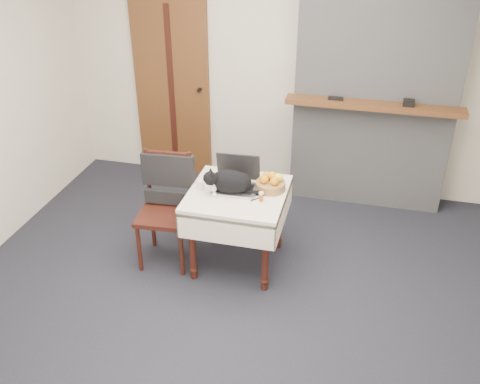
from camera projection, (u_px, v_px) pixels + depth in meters
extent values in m
plane|color=black|center=(235.00, 296.00, 4.26)|extent=(4.50, 4.50, 0.00)
cube|color=beige|center=(285.00, 65.00, 5.30)|extent=(4.50, 0.02, 2.60)
cube|color=brown|center=(172.00, 86.00, 5.68)|extent=(0.82, 0.05, 2.00)
cube|color=#34110E|center=(171.00, 87.00, 5.66)|extent=(0.06, 0.01, 1.70)
cylinder|color=black|center=(199.00, 90.00, 5.58)|extent=(0.04, 0.06, 0.04)
cube|color=gray|center=(377.00, 77.00, 4.99)|extent=(1.50, 0.30, 2.60)
cube|color=brown|center=(374.00, 106.00, 4.89)|extent=(1.62, 0.18, 0.05)
cube|color=black|center=(336.00, 98.00, 4.94)|extent=(0.14, 0.04, 0.03)
cube|color=black|center=(409.00, 103.00, 4.80)|extent=(0.10, 0.07, 0.06)
cylinder|color=#34110E|center=(192.00, 246.00, 4.31)|extent=(0.06, 0.06, 0.64)
sphere|color=#34110E|center=(194.00, 270.00, 4.43)|extent=(0.07, 0.07, 0.07)
cylinder|color=#34110E|center=(265.00, 257.00, 4.18)|extent=(0.06, 0.06, 0.64)
sphere|color=#34110E|center=(265.00, 281.00, 4.30)|extent=(0.07, 0.07, 0.07)
cylinder|color=#34110E|center=(214.00, 208.00, 4.81)|extent=(0.06, 0.06, 0.64)
sphere|color=#34110E|center=(214.00, 231.00, 4.93)|extent=(0.07, 0.07, 0.07)
cylinder|color=#34110E|center=(279.00, 217.00, 4.69)|extent=(0.06, 0.06, 0.64)
sphere|color=#34110E|center=(278.00, 240.00, 4.81)|extent=(0.07, 0.07, 0.07)
cube|color=beige|center=(238.00, 195.00, 4.32)|extent=(0.78, 0.78, 0.06)
cube|color=beige|center=(225.00, 232.00, 4.05)|extent=(0.78, 0.01, 0.22)
cube|color=beige|center=(248.00, 185.00, 4.70)|extent=(0.78, 0.01, 0.22)
cube|color=beige|center=(193.00, 201.00, 4.46)|extent=(0.01, 0.78, 0.22)
cube|color=beige|center=(284.00, 213.00, 4.30)|extent=(0.01, 0.78, 0.22)
cube|color=#B7B7BC|center=(235.00, 189.00, 4.32)|extent=(0.37, 0.27, 0.02)
cube|color=black|center=(235.00, 188.00, 4.31)|extent=(0.31, 0.18, 0.00)
cube|color=black|center=(238.00, 167.00, 4.38)|extent=(0.36, 0.08, 0.25)
cube|color=#A6C7F2|center=(238.00, 167.00, 4.38)|extent=(0.33, 0.07, 0.22)
ellipsoid|color=black|center=(230.00, 182.00, 4.25)|extent=(0.36, 0.30, 0.20)
ellipsoid|color=black|center=(241.00, 183.00, 4.27)|extent=(0.22, 0.23, 0.16)
sphere|color=black|center=(210.00, 178.00, 4.20)|extent=(0.15, 0.15, 0.11)
ellipsoid|color=white|center=(205.00, 182.00, 4.20)|extent=(0.07, 0.07, 0.05)
ellipsoid|color=white|center=(214.00, 188.00, 4.24)|extent=(0.07, 0.08, 0.08)
cone|color=black|center=(212.00, 174.00, 4.14)|extent=(0.05, 0.06, 0.05)
cone|color=black|center=(211.00, 170.00, 4.20)|extent=(0.05, 0.06, 0.05)
cylinder|color=black|center=(251.00, 192.00, 4.25)|extent=(0.17, 0.05, 0.03)
sphere|color=white|center=(214.00, 195.00, 4.23)|extent=(0.04, 0.04, 0.04)
sphere|color=white|center=(213.00, 190.00, 4.30)|extent=(0.04, 0.04, 0.04)
cylinder|color=silver|center=(201.00, 185.00, 4.33)|extent=(0.06, 0.06, 0.07)
cylinder|color=#984712|center=(261.00, 197.00, 4.17)|extent=(0.03, 0.03, 0.06)
cylinder|color=silver|center=(261.00, 193.00, 4.15)|extent=(0.04, 0.04, 0.01)
cylinder|color=#99693D|center=(270.00, 186.00, 4.33)|extent=(0.24, 0.24, 0.07)
sphere|color=orange|center=(264.00, 179.00, 4.28)|extent=(0.07, 0.07, 0.07)
sphere|color=orange|center=(275.00, 181.00, 4.25)|extent=(0.07, 0.07, 0.07)
sphere|color=orange|center=(272.00, 176.00, 4.33)|extent=(0.07, 0.07, 0.07)
sphere|color=#F5FF29|center=(278.00, 178.00, 4.31)|extent=(0.07, 0.07, 0.07)
sphere|color=orange|center=(267.00, 176.00, 4.33)|extent=(0.07, 0.07, 0.07)
cube|color=black|center=(265.00, 193.00, 4.28)|extent=(0.13, 0.10, 0.01)
cube|color=#34110E|center=(165.00, 215.00, 4.46)|extent=(0.46, 0.46, 0.04)
cylinder|color=#34110E|center=(139.00, 248.00, 4.44)|extent=(0.04, 0.04, 0.46)
cylinder|color=#34110E|center=(182.00, 252.00, 4.39)|extent=(0.04, 0.04, 0.46)
cylinder|color=#34110E|center=(153.00, 224.00, 4.76)|extent=(0.04, 0.04, 0.46)
cylinder|color=#34110E|center=(193.00, 228.00, 4.70)|extent=(0.04, 0.04, 0.46)
cylinder|color=#34110E|center=(148.00, 176.00, 4.52)|extent=(0.04, 0.04, 0.51)
cylinder|color=#34110E|center=(190.00, 180.00, 4.46)|extent=(0.04, 0.04, 0.51)
cube|color=#34110E|center=(168.00, 167.00, 4.44)|extent=(0.37, 0.06, 0.28)
cube|color=black|center=(168.00, 170.00, 4.44)|extent=(0.45, 0.09, 0.28)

